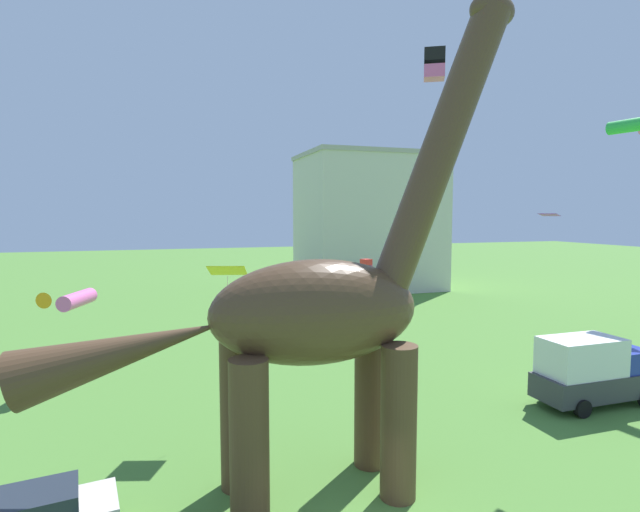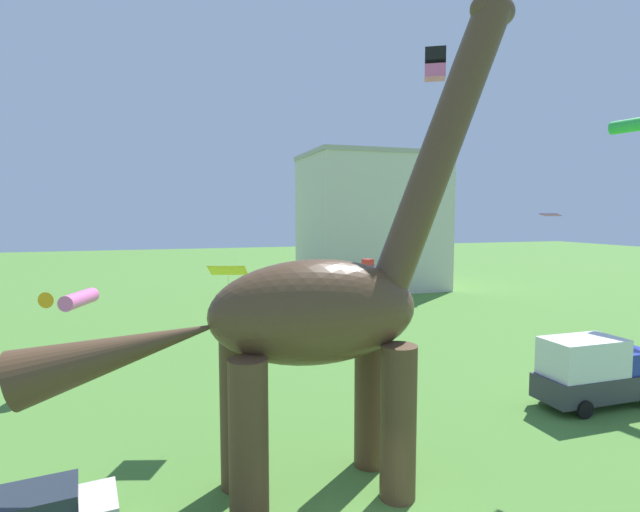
# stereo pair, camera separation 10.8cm
# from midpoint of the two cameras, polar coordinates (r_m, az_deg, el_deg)

# --- Properties ---
(dinosaur_sculpture) EXTENTS (15.38, 3.26, 16.08)m
(dinosaur_sculpture) POSITION_cam_midpoint_polar(r_m,az_deg,el_deg) (15.21, -0.89, -6.51)
(dinosaur_sculpture) COLOR #513823
(dinosaur_sculpture) RESTS_ON ground_plane
(parked_box_truck) EXTENTS (5.60, 2.36, 3.20)m
(parked_box_truck) POSITION_cam_midpoint_polar(r_m,az_deg,el_deg) (26.43, 28.95, -11.49)
(parked_box_truck) COLOR #38383D
(parked_box_truck) RESTS_ON ground_plane
(person_photographer) EXTENTS (0.62, 0.27, 1.65)m
(person_photographer) POSITION_cam_midpoint_polar(r_m,az_deg,el_deg) (27.11, 9.41, -11.96)
(person_photographer) COLOR black
(person_photographer) RESTS_ON ground_plane
(kite_far_right) EXTENTS (0.78, 0.85, 0.11)m
(kite_far_right) POSITION_cam_midpoint_polar(r_m,az_deg,el_deg) (20.80, 24.95, 4.36)
(kite_far_right) COLOR purple
(kite_drifting) EXTENTS (1.10, 1.10, 1.15)m
(kite_drifting) POSITION_cam_midpoint_polar(r_m,az_deg,el_deg) (21.48, 13.00, 20.86)
(kite_drifting) COLOR black
(kite_trailing) EXTENTS (0.79, 0.79, 0.88)m
(kite_trailing) POSITION_cam_midpoint_polar(r_m,az_deg,el_deg) (33.71, 5.29, -1.11)
(kite_trailing) COLOR red
(kite_near_low) EXTENTS (2.82, 2.95, 0.84)m
(kite_near_low) POSITION_cam_midpoint_polar(r_m,az_deg,el_deg) (28.76, -27.04, -4.51)
(kite_near_low) COLOR pink
(kite_apex) EXTENTS (1.79, 1.47, 2.03)m
(kite_apex) POSITION_cam_midpoint_polar(r_m,az_deg,el_deg) (20.63, -10.87, -1.70)
(kite_apex) COLOR yellow
(kite_far_left) EXTENTS (2.54, 2.79, 0.79)m
(kite_far_left) POSITION_cam_midpoint_polar(r_m,az_deg,el_deg) (34.05, 32.77, 12.62)
(kite_far_left) COLOR green
(background_building_block) EXTENTS (15.77, 12.17, 15.96)m
(background_building_block) POSITION_cam_midpoint_polar(r_m,az_deg,el_deg) (59.22, 5.57, 4.03)
(background_building_block) COLOR beige
(background_building_block) RESTS_ON ground_plane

